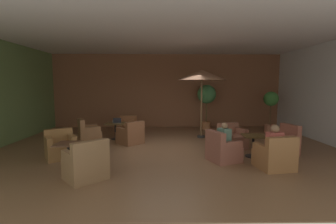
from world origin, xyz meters
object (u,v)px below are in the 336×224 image
Objects in this scene: potted_tree_left_corner at (271,105)px; open_laptop at (117,122)px; armchair_mid_center_north at (86,165)px; patron_blue_shirt at (275,140)px; patio_umbrella_tall_red at (202,76)px; cafe_table_front_left at (115,126)px; cafe_table_front_right at (253,142)px; armchair_front_right_east at (222,150)px; armchair_mid_center_east at (60,147)px; armchair_front_right_north at (232,139)px; iced_drink_cup at (114,121)px; armchair_front_left_north at (131,135)px; cafe_table_mid_center at (68,149)px; armchair_front_right_south at (275,157)px; potted_tree_mid_left at (207,97)px; armchair_front_left_east at (126,127)px; armchair_front_left_south at (89,134)px; armchair_front_right_west at (283,143)px; patron_by_window at (224,136)px.

potted_tree_left_corner is 6.74m from open_laptop.
patron_blue_shirt reaches higher than armchair_mid_center_north.
open_laptop is (-3.35, -0.25, -1.80)m from patio_umbrella_tall_red.
cafe_table_front_left is 6.84m from potted_tree_left_corner.
armchair_front_right_east reaches higher than cafe_table_front_right.
patron_blue_shirt is at bearing -9.78° from armchair_mid_center_east.
iced_drink_cup is (-4.27, 1.47, 0.38)m from armchair_front_right_north.
armchair_front_left_north is 2.89m from cafe_table_mid_center.
armchair_front_right_south is 0.43× the size of potted_tree_mid_left.
armchair_mid_center_north reaches higher than armchair_mid_center_east.
armchair_front_right_east is (3.27, -3.82, 0.01)m from armchair_front_left_east.
armchair_front_right_west is at bearing -14.65° from armchair_front_left_south.
cafe_table_front_right is 0.94× the size of patron_blue_shirt.
open_laptop is (-3.47, 2.88, 0.39)m from armchair_front_right_east.
patio_umbrella_tall_red is at bearing 112.50° from cafe_table_front_right.
cafe_table_mid_center is 0.96× the size of patron_by_window.
armchair_front_left_south is 0.46× the size of potted_tree_mid_left.
cafe_table_mid_center is 7.22m from potted_tree_mid_left.
armchair_mid_center_north is 4.22m from iced_drink_cup.
patron_by_window reaches higher than armchair_front_right_south.
armchair_front_left_east is 1.85m from armchair_front_left_south.
armchair_front_left_north is 3.16× the size of open_laptop.
cafe_table_front_right is (4.28, -3.41, 0.14)m from armchair_front_left_east.
open_laptop reaches higher than armchair_front_left_north.
armchair_front_right_north is at bearing 103.74° from armchair_front_right_south.
potted_tree_mid_left is (4.87, 2.67, 1.24)m from armchair_front_left_south.
open_laptop is (-3.52, 2.87, -0.00)m from patron_by_window.
patio_umbrella_tall_red is 3.93m from iced_drink_cup.
armchair_front_right_east is at bearing -94.71° from potted_tree_mid_left.
armchair_mid_center_north is 1.66× the size of patron_by_window.
armchair_front_right_east is 4.66m from armchair_mid_center_east.
armchair_front_right_south is 0.33× the size of patio_umbrella_tall_red.
potted_tree_mid_left is 4.54m from open_laptop.
armchair_mid_center_east reaches higher than cafe_table_front_right.
patio_umbrella_tall_red is (3.15, -0.69, 2.20)m from armchair_front_left_east.
armchair_front_left_north is 0.59× the size of potted_tree_left_corner.
potted_tree_left_corner is at bearing 10.47° from iced_drink_cup.
cafe_table_front_left is at bearing 92.46° from armchair_mid_center_north.
cafe_table_front_right is (5.45, -1.98, 0.13)m from armchair_front_left_south.
patron_blue_shirt reaches higher than open_laptop.
armchair_mid_center_north is at bearing -140.04° from potted_tree_left_corner.
cafe_table_front_left is 0.19m from open_laptop.
armchair_front_left_east is at bearing 50.70° from armchair_front_left_south.
armchair_front_right_north is at bearing 108.75° from cafe_table_front_right.
armchair_front_left_east is 1.04× the size of armchair_front_right_south.
patio_umbrella_tall_red is 3.60m from patron_by_window.
armchair_front_left_south is at bearing 151.53° from armchair_front_right_south.
iced_drink_cup is (-0.07, 0.05, 0.18)m from cafe_table_front_left.
armchair_front_right_south is (0.17, -1.07, -0.13)m from cafe_table_front_right.
armchair_front_left_south is 5.09m from patron_by_window.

